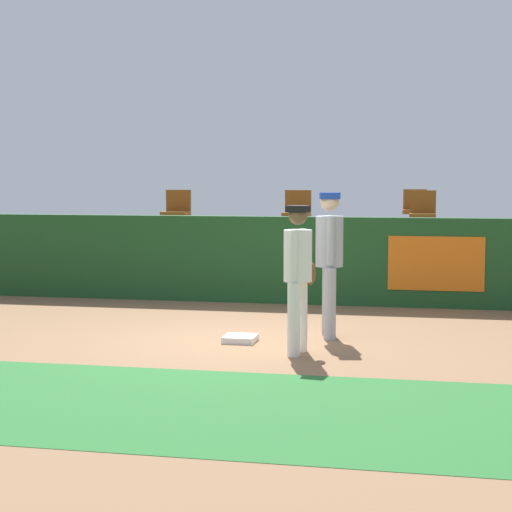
{
  "coord_description": "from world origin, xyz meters",
  "views": [
    {
      "loc": [
        2.33,
        -10.36,
        2.03
      ],
      "look_at": [
        0.03,
        0.95,
        1.0
      ],
      "focal_mm": 59.55,
      "sensor_mm": 36.0,
      "label": 1
    }
  ],
  "objects_px": {
    "seat_back_right": "(415,208)",
    "player_runner_visitor": "(329,254)",
    "first_base": "(240,339)",
    "seat_front_left": "(177,210)",
    "player_fielder_home": "(298,269)",
    "seat_front_right": "(423,211)",
    "seat_front_center": "(297,210)"
  },
  "relations": [
    {
      "from": "seat_front_right",
      "to": "seat_front_left",
      "type": "relative_size",
      "value": 1.0
    },
    {
      "from": "seat_front_left",
      "to": "seat_front_center",
      "type": "relative_size",
      "value": 1.0
    },
    {
      "from": "seat_front_right",
      "to": "seat_front_left",
      "type": "distance_m",
      "value": 4.5
    },
    {
      "from": "seat_front_center",
      "to": "player_fielder_home",
      "type": "bearing_deg",
      "value": -81.1
    },
    {
      "from": "seat_front_right",
      "to": "seat_back_right",
      "type": "xyz_separation_m",
      "value": [
        -0.17,
        1.8,
        0.0
      ]
    },
    {
      "from": "first_base",
      "to": "player_runner_visitor",
      "type": "bearing_deg",
      "value": 27.2
    },
    {
      "from": "player_runner_visitor",
      "to": "seat_back_right",
      "type": "distance_m",
      "value": 6.24
    },
    {
      "from": "seat_front_left",
      "to": "seat_front_right",
      "type": "bearing_deg",
      "value": -0.0
    },
    {
      "from": "seat_front_right",
      "to": "seat_front_center",
      "type": "distance_m",
      "value": 2.23
    },
    {
      "from": "seat_back_right",
      "to": "seat_front_center",
      "type": "bearing_deg",
      "value": -138.92
    },
    {
      "from": "player_runner_visitor",
      "to": "seat_back_right",
      "type": "relative_size",
      "value": 2.23
    },
    {
      "from": "player_fielder_home",
      "to": "seat_front_center",
      "type": "distance_m",
      "value": 5.57
    },
    {
      "from": "seat_back_right",
      "to": "player_runner_visitor",
      "type": "bearing_deg",
      "value": -99.02
    },
    {
      "from": "first_base",
      "to": "seat_back_right",
      "type": "distance_m",
      "value": 7.14
    },
    {
      "from": "player_runner_visitor",
      "to": "seat_front_center",
      "type": "distance_m",
      "value": 4.5
    },
    {
      "from": "player_fielder_home",
      "to": "seat_back_right",
      "type": "bearing_deg",
      "value": 178.5
    },
    {
      "from": "player_fielder_home",
      "to": "seat_back_right",
      "type": "xyz_separation_m",
      "value": [
        1.21,
        7.28,
        0.48
      ]
    },
    {
      "from": "seat_front_right",
      "to": "player_runner_visitor",
      "type": "bearing_deg",
      "value": -104.74
    },
    {
      "from": "first_base",
      "to": "seat_front_right",
      "type": "xyz_separation_m",
      "value": [
        2.2,
        4.89,
        1.44
      ]
    },
    {
      "from": "seat_front_left",
      "to": "seat_front_center",
      "type": "height_order",
      "value": "same"
    },
    {
      "from": "player_fielder_home",
      "to": "seat_front_left",
      "type": "distance_m",
      "value": 6.33
    },
    {
      "from": "seat_front_left",
      "to": "seat_back_right",
      "type": "bearing_deg",
      "value": 22.55
    },
    {
      "from": "first_base",
      "to": "player_fielder_home",
      "type": "height_order",
      "value": "player_fielder_home"
    },
    {
      "from": "seat_front_left",
      "to": "player_fielder_home",
      "type": "bearing_deg",
      "value": -60.29
    },
    {
      "from": "first_base",
      "to": "seat_front_left",
      "type": "height_order",
      "value": "seat_front_left"
    },
    {
      "from": "seat_front_right",
      "to": "seat_front_left",
      "type": "height_order",
      "value": "same"
    },
    {
      "from": "player_runner_visitor",
      "to": "player_fielder_home",
      "type": "bearing_deg",
      "value": -22.15
    },
    {
      "from": "first_base",
      "to": "player_fielder_home",
      "type": "xyz_separation_m",
      "value": [
        0.83,
        -0.59,
        0.97
      ]
    },
    {
      "from": "seat_front_right",
      "to": "seat_back_right",
      "type": "distance_m",
      "value": 1.81
    },
    {
      "from": "seat_front_right",
      "to": "seat_back_right",
      "type": "relative_size",
      "value": 1.0
    },
    {
      "from": "player_runner_visitor",
      "to": "seat_front_left",
      "type": "height_order",
      "value": "player_runner_visitor"
    },
    {
      "from": "seat_back_right",
      "to": "player_fielder_home",
      "type": "bearing_deg",
      "value": -99.41
    }
  ]
}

